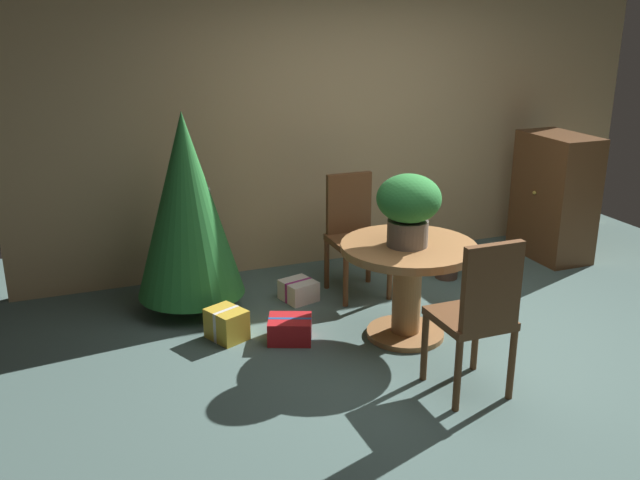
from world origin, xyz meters
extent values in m
plane|color=#4C6660|center=(0.00, 0.00, 0.00)|extent=(6.60, 6.60, 0.00)
cube|color=tan|center=(0.00, 2.20, 1.30)|extent=(6.00, 0.10, 2.60)
cylinder|color=#9E6B3D|center=(-0.29, 0.46, 0.02)|extent=(0.56, 0.56, 0.04)
cylinder|color=#9E6B3D|center=(-0.29, 0.46, 0.34)|extent=(0.21, 0.21, 0.61)
cylinder|color=#9E6B3D|center=(-0.29, 0.46, 0.68)|extent=(0.95, 0.95, 0.06)
cylinder|color=#665B51|center=(-0.32, 0.44, 0.79)|extent=(0.28, 0.28, 0.18)
ellipsoid|color=#287533|center=(-0.32, 0.44, 1.04)|extent=(0.44, 0.44, 0.33)
sphere|color=#E5A8B2|center=(-0.19, 0.54, 1.10)|extent=(0.06, 0.06, 0.06)
sphere|color=#E5A8B2|center=(-0.28, 0.57, 1.12)|extent=(0.09, 0.09, 0.09)
sphere|color=#E5A8B2|center=(-0.25, 0.36, 1.11)|extent=(0.08, 0.08, 0.08)
sphere|color=#E5A8B2|center=(-0.41, 0.49, 1.06)|extent=(0.08, 0.08, 0.08)
cylinder|color=brown|center=(-0.48, -0.14, 0.23)|extent=(0.04, 0.04, 0.46)
cylinder|color=brown|center=(-0.10, -0.14, 0.23)|extent=(0.04, 0.04, 0.46)
cylinder|color=brown|center=(-0.48, -0.53, 0.23)|extent=(0.04, 0.04, 0.46)
cylinder|color=brown|center=(-0.10, -0.53, 0.23)|extent=(0.04, 0.04, 0.46)
cube|color=brown|center=(-0.29, -0.34, 0.48)|extent=(0.42, 0.43, 0.05)
cube|color=brown|center=(-0.29, -0.53, 0.76)|extent=(0.38, 0.05, 0.51)
cylinder|color=brown|center=(-0.10, 1.10, 0.22)|extent=(0.04, 0.04, 0.43)
cylinder|color=brown|center=(-0.49, 1.10, 0.22)|extent=(0.04, 0.04, 0.43)
cylinder|color=brown|center=(-0.10, 1.51, 0.22)|extent=(0.04, 0.04, 0.43)
cylinder|color=brown|center=(-0.49, 1.51, 0.22)|extent=(0.04, 0.04, 0.43)
cube|color=brown|center=(-0.29, 1.30, 0.46)|extent=(0.43, 0.45, 0.05)
cube|color=brown|center=(-0.29, 1.50, 0.73)|extent=(0.39, 0.05, 0.50)
cylinder|color=brown|center=(-1.63, 1.52, 0.06)|extent=(0.10, 0.10, 0.13)
cone|color=#287533|center=(-1.63, 1.52, 0.84)|extent=(0.83, 0.83, 1.43)
sphere|color=gold|center=(-1.57, 1.56, 1.27)|extent=(0.06, 0.06, 0.06)
sphere|color=red|center=(-1.87, 1.49, 0.58)|extent=(0.04, 0.04, 0.04)
sphere|color=silver|center=(-1.47, 1.49, 0.96)|extent=(0.04, 0.04, 0.04)
sphere|color=#2D51A8|center=(-1.56, 1.69, 0.88)|extent=(0.04, 0.04, 0.04)
cube|color=gold|center=(-1.51, 0.88, 0.11)|extent=(0.31, 0.33, 0.22)
cube|color=silver|center=(-1.51, 0.88, 0.11)|extent=(0.21, 0.12, 0.22)
cube|color=silver|center=(-0.79, 1.35, 0.08)|extent=(0.30, 0.31, 0.16)
cube|color=#9E287A|center=(-0.79, 1.35, 0.08)|extent=(0.25, 0.09, 0.17)
cube|color=red|center=(-1.09, 0.69, 0.08)|extent=(0.38, 0.35, 0.17)
cube|color=#1E569E|center=(-1.09, 0.69, 0.08)|extent=(0.30, 0.14, 0.17)
cube|color=brown|center=(1.81, 1.49, 0.59)|extent=(0.44, 0.75, 1.17)
sphere|color=#B29338|center=(1.57, 1.49, 0.64)|extent=(0.04, 0.04, 0.04)
cylinder|color=#4C382D|center=(0.59, 1.35, 0.08)|extent=(0.20, 0.20, 0.16)
sphere|color=#287533|center=(0.59, 1.35, 0.26)|extent=(0.26, 0.26, 0.26)
camera|label=1|loc=(-2.54, -3.60, 2.27)|focal=39.17mm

